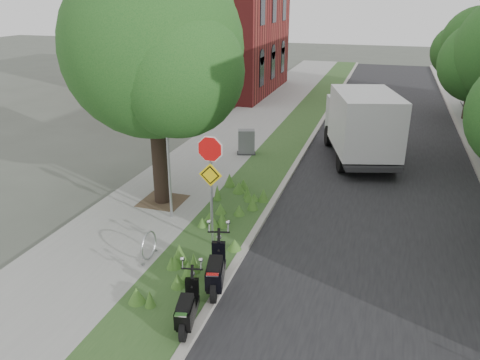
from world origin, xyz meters
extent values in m
plane|color=#4C5147|center=(0.00, 0.00, 0.00)|extent=(120.00, 120.00, 0.00)
cube|color=gray|center=(-4.25, 10.00, 0.06)|extent=(3.50, 60.00, 0.12)
cube|color=#2C4C20|center=(-1.50, 10.00, 0.06)|extent=(2.00, 60.00, 0.12)
cube|color=#9E9991|center=(-0.50, 10.00, 0.07)|extent=(0.20, 60.00, 0.13)
cube|color=black|center=(3.00, 10.00, 0.01)|extent=(7.00, 60.00, 0.01)
cube|color=#9E9991|center=(6.50, 10.00, 0.07)|extent=(0.20, 60.00, 0.13)
cylinder|color=black|center=(-4.00, 2.80, 2.36)|extent=(0.52, 0.52, 4.48)
sphere|color=#194B1B|center=(-4.00, 2.80, 5.08)|extent=(5.40, 5.40, 5.40)
sphere|color=#194B1B|center=(-5.21, 3.61, 4.41)|extent=(4.05, 4.05, 4.05)
sphere|color=#194B1B|center=(-2.92, 2.12, 4.54)|extent=(3.78, 3.78, 3.78)
cube|color=#473828|center=(-4.00, 2.80, 0.12)|extent=(1.40, 1.40, 0.01)
cylinder|color=#A5A8AD|center=(-3.20, 1.80, 2.12)|extent=(0.08, 0.08, 4.00)
torus|color=#A5A8AD|center=(-2.70, -0.60, 0.50)|extent=(0.05, 0.77, 0.77)
cube|color=#A5A8AD|center=(-2.70, -0.96, 0.14)|extent=(0.06, 0.06, 0.04)
cube|color=#A5A8AD|center=(-2.70, -0.24, 0.14)|extent=(0.06, 0.06, 0.04)
cylinder|color=#A5A8AD|center=(-1.40, 0.60, 1.62)|extent=(0.07, 0.07, 3.00)
cylinder|color=red|center=(-1.40, 0.57, 2.87)|extent=(0.86, 0.03, 0.86)
cylinder|color=white|center=(-1.40, 0.58, 2.87)|extent=(0.94, 0.02, 0.94)
cube|color=yellow|center=(-1.40, 0.57, 2.17)|extent=(0.64, 0.03, 0.64)
cube|color=maroon|center=(-9.50, 22.00, 4.00)|extent=(9.00, 10.00, 8.00)
sphere|color=#194B1B|center=(6.05, 10.63, 4.06)|extent=(3.15, 3.15, 3.15)
cylinder|color=black|center=(7.00, 18.00, 1.94)|extent=(0.36, 0.36, 3.64)
sphere|color=#194B1B|center=(7.00, 18.00, 4.15)|extent=(3.80, 3.80, 3.80)
sphere|color=#194B1B|center=(6.14, 18.57, 3.67)|extent=(2.85, 2.85, 2.85)
cylinder|color=black|center=(-0.82, -2.10, 0.35)|extent=(0.20, 0.48, 0.47)
cylinder|color=black|center=(-0.58, -3.19, 0.35)|extent=(0.20, 0.48, 0.47)
cube|color=black|center=(-0.69, -2.69, 0.37)|extent=(0.52, 1.07, 0.16)
cube|color=black|center=(-0.62, -2.99, 0.59)|extent=(0.44, 0.64, 0.36)
cube|color=black|center=(-0.63, -2.95, 0.82)|extent=(0.38, 0.58, 0.11)
cylinder|color=black|center=(-0.75, -0.60, 0.39)|extent=(0.25, 0.55, 0.53)
cylinder|color=black|center=(-0.45, -1.84, 0.39)|extent=(0.25, 0.55, 0.53)
cube|color=black|center=(-0.59, -1.27, 0.41)|extent=(0.63, 1.23, 0.18)
cube|color=black|center=(-0.50, -1.62, 0.65)|extent=(0.52, 0.74, 0.41)
cube|color=black|center=(-0.51, -1.57, 0.92)|extent=(0.45, 0.67, 0.12)
cube|color=#262628|center=(1.86, 9.44, 0.53)|extent=(3.46, 5.82, 0.19)
cube|color=#B7BABC|center=(1.29, 11.48, 1.40)|extent=(2.42, 1.96, 1.65)
cube|color=silver|center=(2.01, 8.90, 1.81)|extent=(3.24, 4.38, 2.27)
cube|color=#262628|center=(-2.80, 8.45, 0.14)|extent=(0.91, 0.75, 0.03)
cube|color=slate|center=(-2.80, 8.45, 0.64)|extent=(0.80, 0.64, 1.05)
camera|label=1|loc=(2.74, -9.99, 6.51)|focal=35.00mm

